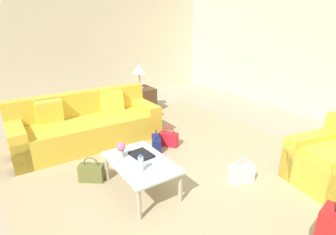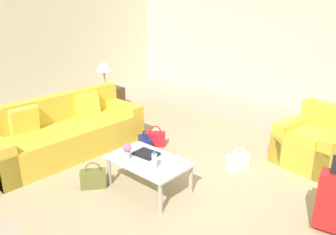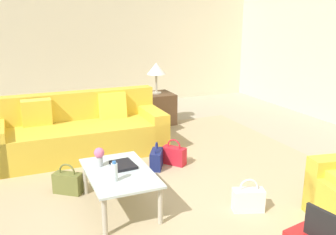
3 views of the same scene
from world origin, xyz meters
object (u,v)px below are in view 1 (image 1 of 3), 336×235
at_px(table_lamp, 139,69).
at_px(handbag_red, 169,139).
at_px(handbag_navy, 156,143).
at_px(handbag_olive, 91,172).
at_px(coffee_table, 141,165).
at_px(water_bottle, 141,164).
at_px(handbag_white, 242,173).
at_px(side_table, 140,100).
at_px(couch, 87,126).
at_px(coffee_table_book, 142,155).
at_px(flower_vase, 121,149).

bearing_deg(table_lamp, handbag_red, -14.61).
xyz_separation_m(handbag_navy, handbag_olive, (0.28, -1.18, 0.00)).
bearing_deg(coffee_table, water_bottle, -26.57).
height_order(water_bottle, handbag_olive, water_bottle).
relative_size(table_lamp, handbag_white, 1.57).
xyz_separation_m(side_table, handbag_white, (3.38, -0.31, -0.15)).
bearing_deg(handbag_red, couch, -130.61).
bearing_deg(handbag_red, handbag_olive, -78.05).
height_order(coffee_table, coffee_table_book, coffee_table_book).
xyz_separation_m(flower_vase, handbag_red, (-0.64, 1.14, -0.40)).
relative_size(flower_vase, handbag_red, 0.57).
height_order(handbag_navy, handbag_white, same).
xyz_separation_m(couch, table_lamp, (-1.00, 1.60, 0.71)).
bearing_deg(table_lamp, coffee_table, -28.18).
height_order(flower_vase, handbag_olive, flower_vase).
bearing_deg(couch, handbag_navy, 40.64).
bearing_deg(handbag_olive, side_table, 139.02).
height_order(couch, table_lamp, table_lamp).
height_order(couch, handbag_navy, couch).
distance_m(coffee_table_book, flower_vase, 0.27).
bearing_deg(flower_vase, water_bottle, 6.79).
bearing_deg(water_bottle, handbag_white, 73.73).
relative_size(coffee_table, handbag_red, 2.82).
distance_m(handbag_red, handbag_white, 1.45).
bearing_deg(coffee_table_book, couch, -178.26).
relative_size(side_table, table_lamp, 1.04).
bearing_deg(couch, side_table, 122.10).
xyz_separation_m(table_lamp, handbag_white, (3.38, -0.31, -0.87)).
height_order(handbag_olive, handbag_white, same).
distance_m(water_bottle, side_table, 3.41).
distance_m(water_bottle, coffee_table_book, 0.38).
bearing_deg(coffee_table_book, handbag_red, 124.55).
xyz_separation_m(coffee_table_book, handbag_red, (-0.74, 0.91, -0.30)).
bearing_deg(coffee_table_book, handbag_navy, 133.06).
bearing_deg(water_bottle, handbag_navy, 141.08).
relative_size(coffee_table, handbag_olive, 2.82).
bearing_deg(water_bottle, flower_vase, -173.21).
bearing_deg(handbag_white, coffee_table_book, -122.05).
xyz_separation_m(coffee_table_book, flower_vase, (-0.10, -0.23, 0.11)).
xyz_separation_m(table_lamp, handbag_olive, (2.25, -1.95, -0.87)).
bearing_deg(couch, flower_vase, -1.82).
bearing_deg(handbag_olive, flower_vase, 42.34).
distance_m(handbag_navy, handbag_olive, 1.21).
bearing_deg(handbag_navy, handbag_red, 96.45).
xyz_separation_m(handbag_navy, handbag_red, (-0.03, 0.26, 0.00)).
relative_size(flower_vase, handbag_navy, 0.57).
distance_m(table_lamp, handbag_navy, 2.29).
bearing_deg(coffee_table, side_table, 151.82).
bearing_deg(table_lamp, handbag_white, -5.17).
bearing_deg(handbag_navy, coffee_table_book, -42.55).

